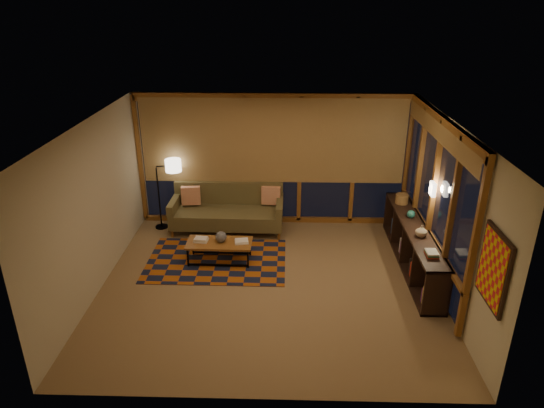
{
  "coord_description": "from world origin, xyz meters",
  "views": [
    {
      "loc": [
        0.25,
        -6.85,
        4.41
      ],
      "look_at": [
        0.04,
        0.42,
        1.27
      ],
      "focal_mm": 32.0,
      "sensor_mm": 36.0,
      "label": 1
    }
  ],
  "objects_px": {
    "sofa": "(227,209)",
    "bookshelf": "(412,246)",
    "coffee_table": "(220,252)",
    "floor_lamp": "(159,195)"
  },
  "relations": [
    {
      "from": "bookshelf",
      "to": "floor_lamp",
      "type": "bearing_deg",
      "value": 163.81
    },
    {
      "from": "coffee_table",
      "to": "bookshelf",
      "type": "relative_size",
      "value": 0.38
    },
    {
      "from": "floor_lamp",
      "to": "bookshelf",
      "type": "height_order",
      "value": "floor_lamp"
    },
    {
      "from": "coffee_table",
      "to": "floor_lamp",
      "type": "relative_size",
      "value": 0.8
    },
    {
      "from": "sofa",
      "to": "bookshelf",
      "type": "bearing_deg",
      "value": -19.92
    },
    {
      "from": "coffee_table",
      "to": "bookshelf",
      "type": "bearing_deg",
      "value": 0.54
    },
    {
      "from": "sofa",
      "to": "floor_lamp",
      "type": "bearing_deg",
      "value": 177.49
    },
    {
      "from": "floor_lamp",
      "to": "bookshelf",
      "type": "relative_size",
      "value": 0.47
    },
    {
      "from": "sofa",
      "to": "bookshelf",
      "type": "distance_m",
      "value": 3.64
    },
    {
      "from": "floor_lamp",
      "to": "bookshelf",
      "type": "distance_m",
      "value": 4.99
    }
  ]
}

